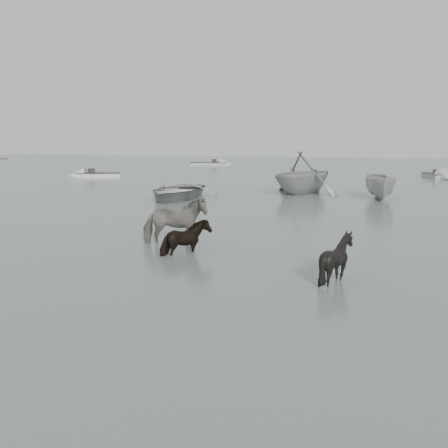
{
  "coord_description": "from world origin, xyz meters",
  "views": [
    {
      "loc": [
        1.97,
        -12.74,
        3.57
      ],
      "look_at": [
        -1.34,
        1.21,
        1.0
      ],
      "focal_mm": 40.0,
      "sensor_mm": 36.0,
      "label": 1
    }
  ],
  "objects_px": {
    "pony_black": "(337,254)",
    "rowboat_lead": "(177,189)",
    "pony_dark": "(186,232)",
    "pony_pinto": "(175,217)"
  },
  "relations": [
    {
      "from": "pony_pinto",
      "to": "rowboat_lead",
      "type": "relative_size",
      "value": 0.39
    },
    {
      "from": "pony_dark",
      "to": "pony_black",
      "type": "relative_size",
      "value": 0.97
    },
    {
      "from": "pony_pinto",
      "to": "pony_black",
      "type": "distance_m",
      "value": 6.22
    },
    {
      "from": "pony_pinto",
      "to": "pony_dark",
      "type": "xyz_separation_m",
      "value": [
        0.84,
        -1.38,
        -0.21
      ]
    },
    {
      "from": "pony_black",
      "to": "pony_dark",
      "type": "bearing_deg",
      "value": 45.3
    },
    {
      "from": "pony_black",
      "to": "rowboat_lead",
      "type": "relative_size",
      "value": 0.26
    },
    {
      "from": "pony_dark",
      "to": "pony_black",
      "type": "height_order",
      "value": "pony_black"
    },
    {
      "from": "pony_pinto",
      "to": "rowboat_lead",
      "type": "distance_m",
      "value": 11.86
    },
    {
      "from": "pony_dark",
      "to": "rowboat_lead",
      "type": "height_order",
      "value": "pony_dark"
    },
    {
      "from": "pony_pinto",
      "to": "rowboat_lead",
      "type": "bearing_deg",
      "value": -5.76
    }
  ]
}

